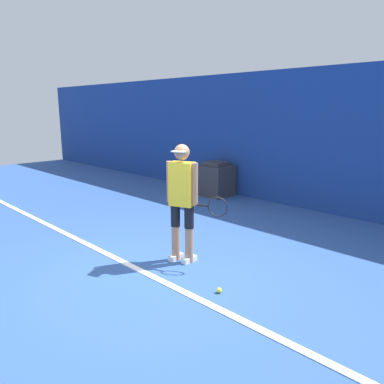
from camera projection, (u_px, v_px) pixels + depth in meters
name	position (u px, v px, depth m)	size (l,w,h in m)	color
ground_plane	(157.00, 274.00, 5.12)	(24.00, 24.00, 0.00)	#2D5193
back_wall	(322.00, 141.00, 7.94)	(24.00, 0.10, 3.07)	navy
court_baseline	(151.00, 276.00, 5.05)	(21.60, 0.10, 0.01)	white
tennis_player	(183.00, 198.00, 5.34)	(0.88, 0.43, 1.73)	#A37556
tennis_ball	(219.00, 290.00, 4.58)	(0.07, 0.07, 0.07)	#D1E533
covered_chair	(216.00, 179.00, 9.67)	(0.78, 0.71, 0.88)	#333338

